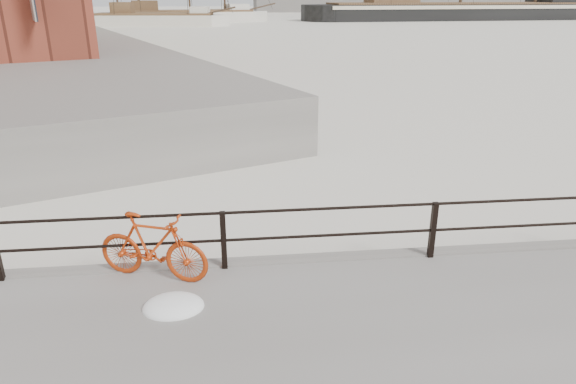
# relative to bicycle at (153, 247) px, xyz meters

# --- Properties ---
(ground) EXTENTS (400.00, 400.00, 0.00)m
(ground) POSITION_rel_bicycle_xyz_m (4.59, 0.35, -0.90)
(ground) COLOR white
(ground) RESTS_ON ground
(guardrail) EXTENTS (28.00, 0.10, 1.00)m
(guardrail) POSITION_rel_bicycle_xyz_m (4.59, 0.20, -0.05)
(guardrail) COLOR black
(guardrail) RESTS_ON promenade
(bicycle) EXTENTS (1.80, 0.90, 1.10)m
(bicycle) POSITION_rel_bicycle_xyz_m (0.00, 0.00, 0.00)
(bicycle) COLOR #AA300B
(bicycle) RESTS_ON promenade
(barque_black) EXTENTS (67.77, 26.03, 37.17)m
(barque_black) POSITION_rel_bicycle_xyz_m (43.67, 88.67, -0.90)
(barque_black) COLOR black
(barque_black) RESTS_ON ground
(schooner_mid) EXTENTS (33.19, 19.60, 22.15)m
(schooner_mid) POSITION_rel_bicycle_xyz_m (-6.08, 84.59, -0.90)
(schooner_mid) COLOR beige
(schooner_mid) RESTS_ON ground
(schooner_left) EXTENTS (24.10, 12.49, 17.81)m
(schooner_left) POSITION_rel_bicycle_xyz_m (-9.59, 75.11, -0.90)
(schooner_left) COLOR beige
(schooner_left) RESTS_ON ground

